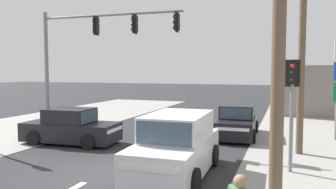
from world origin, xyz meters
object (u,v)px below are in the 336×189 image
(sedan_oncoming_mid, at_px, (71,128))
(sedan_kerbside_parked, at_px, (237,122))
(pedestal_signal_right_kerb, at_px, (292,96))
(utility_pole_midground_right, at_px, (299,22))
(suv_oncoming_near, at_px, (177,147))
(traffic_signal_mast, at_px, (90,46))

(sedan_oncoming_mid, bearing_deg, sedan_kerbside_parked, 31.19)
(pedestal_signal_right_kerb, relative_size, sedan_kerbside_parked, 0.83)
(sedan_oncoming_mid, bearing_deg, utility_pole_midground_right, 8.65)
(pedestal_signal_right_kerb, distance_m, sedan_oncoming_mid, 9.33)
(suv_oncoming_near, relative_size, sedan_oncoming_mid, 1.05)
(sedan_oncoming_mid, bearing_deg, suv_oncoming_near, -24.15)
(traffic_signal_mast, height_order, pedestal_signal_right_kerb, traffic_signal_mast)
(traffic_signal_mast, relative_size, pedestal_signal_right_kerb, 1.93)
(utility_pole_midground_right, height_order, pedestal_signal_right_kerb, utility_pole_midground_right)
(suv_oncoming_near, bearing_deg, utility_pole_midground_right, 48.83)
(pedestal_signal_right_kerb, bearing_deg, traffic_signal_mast, 166.39)
(sedan_kerbside_parked, bearing_deg, utility_pole_midground_right, -45.40)
(utility_pole_midground_right, height_order, sedan_oncoming_mid, utility_pole_midground_right)
(utility_pole_midground_right, distance_m, suv_oncoming_near, 6.78)
(sedan_kerbside_parked, bearing_deg, sedan_oncoming_mid, -148.81)
(pedestal_signal_right_kerb, xyz_separation_m, sedan_kerbside_parked, (-2.40, 5.20, -1.71))
(pedestal_signal_right_kerb, bearing_deg, utility_pole_midground_right, 85.35)
(sedan_kerbside_parked, bearing_deg, pedestal_signal_right_kerb, -65.26)
(pedestal_signal_right_kerb, height_order, sedan_oncoming_mid, pedestal_signal_right_kerb)
(pedestal_signal_right_kerb, height_order, suv_oncoming_near, pedestal_signal_right_kerb)
(sedan_kerbside_parked, bearing_deg, traffic_signal_mast, -153.74)
(traffic_signal_mast, height_order, suv_oncoming_near, traffic_signal_mast)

